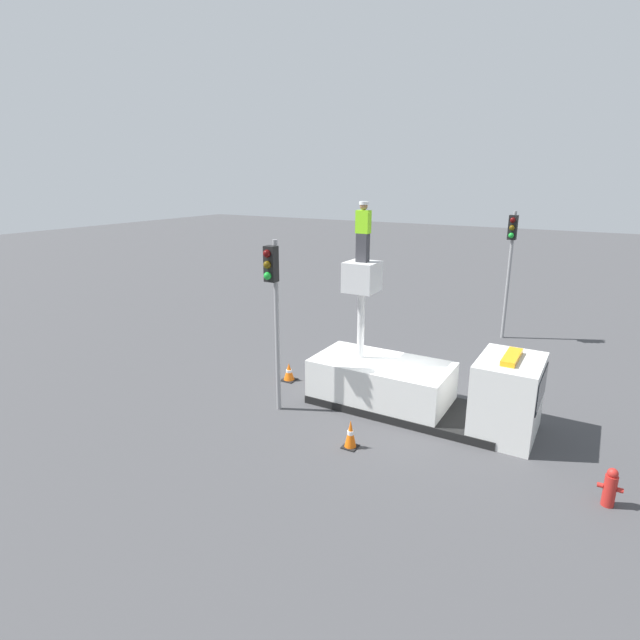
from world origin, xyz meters
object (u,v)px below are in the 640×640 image
(traffic_light_pole, at_px, (273,293))
(fire_hydrant, at_px, (610,487))
(bucket_truck, at_px, (420,386))
(worker, at_px, (363,232))
(traffic_light_across, at_px, (511,250))
(traffic_cone_curbside, at_px, (350,434))
(traffic_cone_rear, at_px, (289,372))

(traffic_light_pole, relative_size, fire_hydrant, 5.74)
(bucket_truck, height_order, fire_hydrant, bucket_truck)
(worker, bearing_deg, traffic_light_across, 72.78)
(traffic_light_pole, relative_size, traffic_cone_curbside, 6.63)
(worker, xyz_separation_m, fire_hydrant, (7.01, -2.16, -4.86))
(traffic_cone_rear, height_order, traffic_cone_curbside, traffic_cone_curbside)
(traffic_light_pole, distance_m, traffic_cone_curbside, 4.46)
(bucket_truck, relative_size, traffic_light_across, 1.21)
(traffic_light_pole, height_order, fire_hydrant, traffic_light_pole)
(traffic_light_pole, xyz_separation_m, traffic_cone_rear, (-0.97, 2.16, -3.36))
(traffic_light_pole, distance_m, traffic_light_across, 11.68)
(worker, distance_m, traffic_cone_rear, 5.72)
(worker, distance_m, fire_hydrant, 8.80)
(traffic_light_pole, relative_size, traffic_light_across, 0.94)
(worker, xyz_separation_m, traffic_cone_rear, (-2.78, 0.13, -5.00))
(traffic_light_across, bearing_deg, traffic_cone_rear, -122.50)
(worker, relative_size, traffic_light_across, 0.32)
(traffic_light_across, bearing_deg, worker, -107.22)
(bucket_truck, bearing_deg, traffic_cone_curbside, -107.50)
(traffic_cone_rear, bearing_deg, traffic_light_pole, -65.87)
(worker, bearing_deg, traffic_cone_curbside, -68.60)
(worker, bearing_deg, traffic_light_pole, -131.79)
(worker, xyz_separation_m, traffic_light_across, (2.71, 8.74, -1.43))
(traffic_light_pole, height_order, traffic_light_across, traffic_light_across)
(worker, height_order, traffic_light_pole, worker)
(bucket_truck, distance_m, traffic_cone_rear, 4.80)
(traffic_cone_rear, bearing_deg, traffic_cone_curbside, -37.15)
(bucket_truck, xyz_separation_m, traffic_cone_curbside, (-0.89, -2.81, -0.50))
(traffic_cone_rear, bearing_deg, traffic_light_across, 57.50)
(worker, distance_m, traffic_cone_curbside, 5.78)
(traffic_cone_curbside, bearing_deg, fire_hydrant, 6.28)
(traffic_cone_curbside, bearing_deg, traffic_light_across, 82.08)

